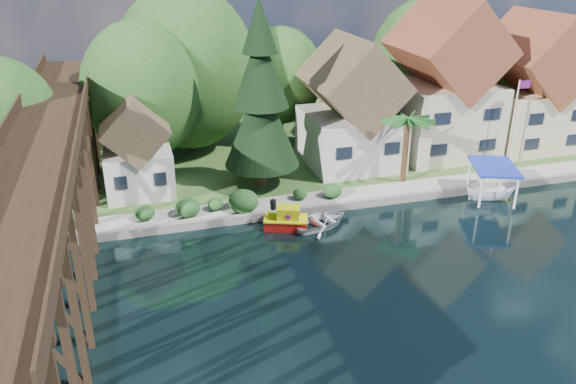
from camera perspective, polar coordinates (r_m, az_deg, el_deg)
name	(u,v)px	position (r m, az deg, el deg)	size (l,w,h in m)	color
ground	(339,271)	(34.75, 5.19, -7.98)	(140.00, 140.00, 0.00)	black
bank	(233,117)	(64.92, -5.66, 7.64)	(140.00, 52.00, 0.50)	#2B4E1F
seawall	(351,205)	(42.46, 6.40, -1.32)	(60.00, 0.40, 0.62)	slate
promenade	(369,193)	(44.20, 8.18, -0.06)	(50.00, 2.60, 0.06)	gray
trestle_bridge	(53,187)	(35.34, -22.80, 0.44)	(4.12, 44.18, 9.30)	black
house_left	(351,112)	(48.81, 6.40, 8.11)	(7.64, 8.64, 11.02)	beige
house_center	(443,89)	(52.93, 15.46, 10.08)	(8.65, 9.18, 13.89)	#B9AE91
house_right	(531,90)	(57.82, 23.43, 9.45)	(8.15, 8.64, 12.45)	#C2B28B
shed	(137,152)	(44.28, -15.07, 3.98)	(5.09, 5.40, 7.85)	beige
bg_trees	(268,78)	(51.30, -2.09, 11.49)	(49.90, 13.30, 10.57)	#382314
shrubs	(235,201)	(40.92, -5.44, -0.87)	(15.76, 2.47, 1.70)	#163E17
conifer	(261,100)	(43.06, -2.78, 9.31)	(5.88, 5.88, 14.49)	#382314
palm_tree	(408,122)	(45.16, 12.07, 6.93)	(4.72, 4.72, 5.75)	#382314
flagpole	(516,115)	(51.23, 22.12, 7.31)	(1.20, 0.14, 7.64)	white
tugboat	(286,220)	(39.23, -0.17, -2.83)	(3.38, 2.59, 2.18)	red
boat_white_a	(321,220)	(39.70, 3.42, -2.86)	(3.12, 4.36, 0.90)	white
boat_canopy	(491,186)	(45.92, 19.95, 0.61)	(4.52, 5.35, 2.92)	white
boat_yellow	(499,188)	(47.35, 20.66, 0.39)	(2.11, 2.45, 1.29)	yellow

